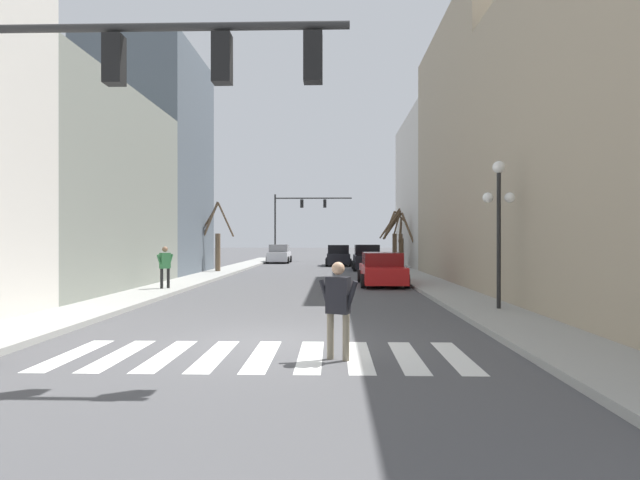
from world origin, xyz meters
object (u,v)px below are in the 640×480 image
Objects in this scene: car_driving_toward_lane at (338,256)px; street_tree_left_far at (395,241)px; car_parked_left_near at (382,270)px; pedestrian_on_left_sidewalk at (165,264)px; pedestrian_crossing_street at (338,302)px; street_tree_right_mid at (401,241)px; traffic_signal_near at (122,99)px; car_at_intersection at (367,258)px; street_lamp_right_corner at (499,204)px; street_tree_right_near at (217,241)px; traffic_signal_far at (297,212)px; street_tree_left_near at (397,239)px; car_parked_right_mid at (279,254)px.

street_tree_left_far is at bearing -112.12° from car_driving_toward_lane.
car_driving_toward_lane is 17.74m from car_parked_left_near.
pedestrian_on_left_sidewalk reaches higher than pedestrian_crossing_street.
pedestrian_crossing_street is 0.44× the size of street_tree_right_mid.
pedestrian_on_left_sidewalk is (-3.36, 12.05, -3.41)m from traffic_signal_near.
street_tree_left_far is (2.48, 4.35, 1.21)m from car_at_intersection.
traffic_signal_near is 3.55× the size of pedestrian_crossing_street.
street_lamp_right_corner is 24.86m from street_tree_left_far.
traffic_signal_near is at bearing 167.42° from car_at_intersection.
street_lamp_right_corner is at bearing -170.51° from car_driving_toward_lane.
pedestrian_on_left_sidewalk is (-9.30, -3.32, 0.44)m from car_parked_left_near.
car_driving_toward_lane is 22.22m from pedestrian_on_left_sidewalk.
street_lamp_right_corner is 21.07m from street_tree_right_near.
traffic_signal_far is 36.82m from street_lamp_right_corner.
traffic_signal_far reaches higher than street_tree_left_near.
traffic_signal_near is at bearing -89.94° from traffic_signal_far.
pedestrian_on_left_sidewalk is at bearing 154.37° from street_lamp_right_corner.
street_tree_left_near is 0.42m from street_tree_right_mid.
car_parked_left_near is at bearing -99.12° from street_tree_left_far.
pedestrian_crossing_street is 0.41× the size of street_tree_left_far.
car_parked_left_near is at bearing -100.60° from street_tree_left_near.
traffic_signal_near is at bearing 31.31° from pedestrian_crossing_street.
traffic_signal_near is 42.15m from traffic_signal_far.
car_parked_left_near is at bearing -76.18° from pedestrian_crossing_street.
car_parked_right_mid is at bearing 34.37° from car_at_intersection.
pedestrian_crossing_street is at bearing -99.49° from street_tree_left_near.
traffic_signal_far is (-0.04, 42.15, 0.37)m from traffic_signal_near.
car_parked_left_near is at bearing 179.71° from car_at_intersection.
street_tree_right_near is at bearing -49.23° from pedestrian_crossing_street.
pedestrian_crossing_street is at bearing -172.17° from car_parked_right_mid.
street_tree_left_near reaches higher than car_parked_left_near.
car_at_intersection is 0.97× the size of car_parked_right_mid.
traffic_signal_near is 32.43m from street_tree_left_far.
traffic_signal_near is 27.77m from car_at_intersection.
street_lamp_right_corner is 9.68m from car_parked_left_near.
street_tree_left_near is (4.19, -5.41, 1.39)m from car_driving_toward_lane.
street_tree_left_near is at bearing -94.02° from street_tree_left_far.
traffic_signal_far is 4.53× the size of pedestrian_on_left_sidewalk.
car_parked_right_mid is 2.40× the size of pedestrian_crossing_street.
car_at_intersection is at bearing -145.63° from car_parked_right_mid.
car_at_intersection reaches higher than pedestrian_crossing_street.
car_parked_right_mid is 11.85m from street_tree_left_far.
street_tree_right_mid is 13.18m from street_tree_right_near.
traffic_signal_near is 33.47m from car_driving_toward_lane.
street_tree_left_far reaches higher than pedestrian_on_left_sidewalk.
street_tree_left_far is (4.44, -1.80, 1.25)m from car_driving_toward_lane.
traffic_signal_near is 1.46× the size of street_tree_left_far.
street_lamp_right_corner is 2.45× the size of pedestrian_crossing_street.
street_tree_right_near is (-12.10, -4.22, -0.13)m from street_tree_left_near.
street_tree_left_near is 12.81m from street_tree_right_near.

